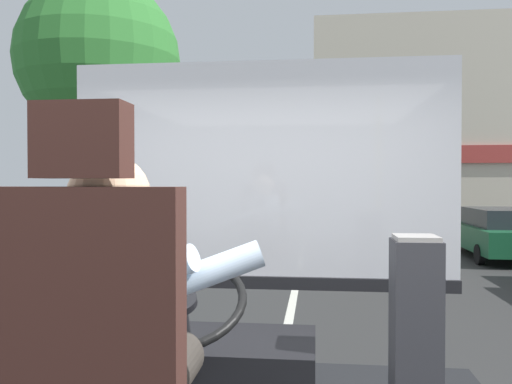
# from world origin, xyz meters

# --- Properties ---
(ground) EXTENTS (18.00, 44.00, 0.06)m
(ground) POSITION_xyz_m (0.00, 8.80, -0.02)
(ground) COLOR #2E2E2E
(bus_driver) EXTENTS (0.79, 0.56, 0.75)m
(bus_driver) POSITION_xyz_m (-0.20, -0.35, 1.42)
(bus_driver) COLOR #332D28
(bus_driver) RESTS_ON driver_seat
(steering_console) EXTENTS (1.10, 1.00, 0.83)m
(steering_console) POSITION_xyz_m (-0.20, 0.72, 0.89)
(steering_console) COLOR black
(steering_console) RESTS_ON bus_floor
(fare_box) EXTENTS (0.20, 0.22, 0.93)m
(fare_box) POSITION_xyz_m (0.79, 0.58, 1.12)
(fare_box) COLOR #333338
(fare_box) RESTS_ON bus_floor
(windshield_panel) EXTENTS (2.50, 0.08, 1.48)m
(windshield_panel) POSITION_xyz_m (0.00, 1.62, 1.71)
(windshield_panel) COLOR silver
(street_tree) EXTENTS (3.31, 3.31, 6.00)m
(street_tree) POSITION_xyz_m (-4.09, 8.59, 4.32)
(street_tree) COLOR #4C3828
(street_tree) RESTS_ON ground
(shop_building) EXTENTS (12.39, 4.85, 7.66)m
(shop_building) POSITION_xyz_m (6.45, 19.11, 3.83)
(shop_building) COLOR #BCB29E
(shop_building) RESTS_ON ground
(parked_car_green) EXTENTS (1.87, 3.89, 1.20)m
(parked_car_green) POSITION_xyz_m (4.81, 11.40, 0.62)
(parked_car_green) COLOR #195633
(parked_car_green) RESTS_ON ground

